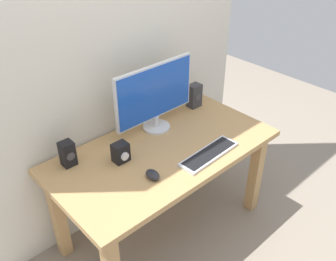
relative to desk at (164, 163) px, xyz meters
name	(u,v)px	position (x,y,z in m)	size (l,w,h in m)	color
ground_plane	(164,227)	(0.00, 0.00, -0.60)	(6.00, 6.00, 0.00)	gray
wall_back	(115,9)	(0.00, 0.42, 0.90)	(2.14, 0.04, 3.00)	silver
desk	(164,163)	(0.00, 0.00, 0.00)	(1.45, 0.76, 0.72)	tan
monitor	(155,95)	(0.13, 0.22, 0.36)	(0.62, 0.19, 0.46)	silver
keyboard_primary	(209,154)	(0.16, -0.24, 0.12)	(0.44, 0.15, 0.02)	silver
mouse	(153,175)	(-0.23, -0.17, 0.13)	(0.07, 0.10, 0.04)	#232328
speaker_right	(194,96)	(0.54, 0.25, 0.20)	(0.10, 0.08, 0.18)	#333338
speaker_left	(68,154)	(-0.52, 0.26, 0.19)	(0.08, 0.08, 0.16)	black
audio_controller	(121,153)	(-0.27, 0.08, 0.17)	(0.09, 0.09, 0.12)	black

